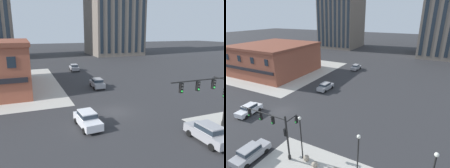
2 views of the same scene
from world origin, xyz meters
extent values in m
plane|color=#2D2D30|center=(0.00, 0.00, 0.00)|extent=(320.00, 320.00, 0.00)
cylinder|color=black|center=(8.76, -8.14, 0.25)|extent=(0.32, 0.32, 0.50)
cylinder|color=black|center=(5.34, -8.14, 5.21)|extent=(6.83, 0.12, 0.12)
cylinder|color=black|center=(8.76, -7.24, 4.91)|extent=(0.11, 1.80, 0.11)
cube|color=black|center=(6.86, -8.14, 4.66)|extent=(0.28, 0.28, 0.90)
sphere|color=#282828|center=(6.86, -8.30, 4.94)|extent=(0.18, 0.18, 0.18)
sphere|color=#282828|center=(6.86, -8.30, 4.66)|extent=(0.18, 0.18, 0.18)
sphere|color=green|center=(6.86, -8.30, 4.38)|extent=(0.18, 0.18, 0.18)
cube|color=black|center=(4.96, -8.14, 4.66)|extent=(0.28, 0.28, 0.90)
sphere|color=#282828|center=(4.96, -8.30, 4.94)|extent=(0.18, 0.18, 0.18)
sphere|color=#282828|center=(4.96, -8.30, 4.66)|extent=(0.18, 0.18, 0.18)
sphere|color=green|center=(4.96, -8.30, 4.38)|extent=(0.18, 0.18, 0.18)
cube|color=black|center=(3.07, -8.14, 4.66)|extent=(0.28, 0.28, 0.90)
sphere|color=#282828|center=(3.07, -8.30, 4.94)|extent=(0.18, 0.18, 0.18)
sphere|color=#282828|center=(3.07, -8.30, 4.66)|extent=(0.18, 0.18, 0.18)
sphere|color=green|center=(3.07, -8.30, 4.38)|extent=(0.18, 0.18, 0.18)
sphere|color=#282828|center=(8.40, -8.14, 3.89)|extent=(0.18, 0.18, 0.18)
sphere|color=#282828|center=(8.40, -8.14, 3.61)|extent=(0.18, 0.18, 0.18)
sphere|color=green|center=(8.40, -8.14, 3.33)|extent=(0.18, 0.18, 0.18)
cube|color=black|center=(8.76, -6.44, 4.36)|extent=(0.28, 0.28, 0.90)
sphere|color=#282828|center=(8.76, -6.60, 4.64)|extent=(0.18, 0.18, 0.18)
sphere|color=#282828|center=(8.76, -6.60, 4.36)|extent=(0.18, 0.18, 0.18)
sphere|color=green|center=(8.76, -6.60, 4.08)|extent=(0.18, 0.18, 0.18)
cube|color=#99999E|center=(1.69, 11.94, 0.70)|extent=(2.00, 4.49, 0.76)
cube|color=#99999E|center=(1.68, 11.79, 1.38)|extent=(1.61, 2.19, 0.60)
cube|color=#232D38|center=(1.68, 11.79, 1.38)|extent=(1.65, 2.28, 0.40)
cylinder|color=black|center=(0.93, 13.35, 0.32)|extent=(0.26, 0.65, 0.64)
cylinder|color=black|center=(2.60, 13.25, 0.32)|extent=(0.26, 0.65, 0.64)
cylinder|color=black|center=(0.78, 10.62, 0.32)|extent=(0.26, 0.65, 0.64)
cylinder|color=black|center=(2.45, 10.53, 0.32)|extent=(0.26, 0.65, 0.64)
cube|color=#99999E|center=(1.68, 30.10, 0.70)|extent=(1.94, 4.47, 0.76)
cube|color=#99999E|center=(1.67, 29.96, 1.38)|extent=(1.58, 2.17, 0.60)
cube|color=#232D38|center=(1.67, 29.96, 1.38)|extent=(1.62, 2.26, 0.40)
cylinder|color=black|center=(0.90, 31.50, 0.32)|extent=(0.25, 0.65, 0.64)
cylinder|color=black|center=(2.57, 31.43, 0.32)|extent=(0.25, 0.65, 0.64)
cylinder|color=black|center=(0.79, 28.78, 0.32)|extent=(0.25, 0.65, 0.64)
cylinder|color=black|center=(2.46, 28.71, 0.32)|extent=(0.25, 0.65, 0.64)
cube|color=#99999E|center=(4.77, -10.05, 0.70)|extent=(1.82, 4.43, 0.76)
cube|color=#99999E|center=(4.77, -10.20, 1.38)|extent=(1.53, 2.13, 0.60)
cube|color=#232D38|center=(4.77, -10.20, 1.38)|extent=(1.56, 2.22, 0.40)
cylinder|color=black|center=(3.95, -8.67, 0.32)|extent=(0.23, 0.64, 0.64)
cylinder|color=black|center=(5.62, -8.70, 0.32)|extent=(0.23, 0.64, 0.64)
cylinder|color=black|center=(3.91, -11.40, 0.32)|extent=(0.23, 0.64, 0.64)
cube|color=silver|center=(-4.28, -3.11, 0.70)|extent=(2.04, 4.50, 0.76)
cube|color=silver|center=(-4.29, -2.96, 1.38)|extent=(1.63, 2.20, 0.60)
cube|color=#232D38|center=(-4.29, -2.96, 1.38)|extent=(1.67, 2.29, 0.40)
cylinder|color=black|center=(-3.36, -4.42, 0.32)|extent=(0.26, 0.65, 0.64)
cylinder|color=black|center=(-5.03, -4.53, 0.32)|extent=(0.26, 0.65, 0.64)
cylinder|color=black|center=(-3.53, -1.70, 0.32)|extent=(0.26, 0.65, 0.64)
cylinder|color=black|center=(-5.20, -1.80, 0.32)|extent=(0.26, 0.65, 0.64)
cube|color=#1E2833|center=(-11.31, 7.96, 5.64)|extent=(1.10, 0.08, 1.50)
camera|label=1|loc=(-9.85, -23.63, 9.62)|focal=35.55mm
camera|label=2|loc=(21.48, -20.74, 15.68)|focal=29.59mm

